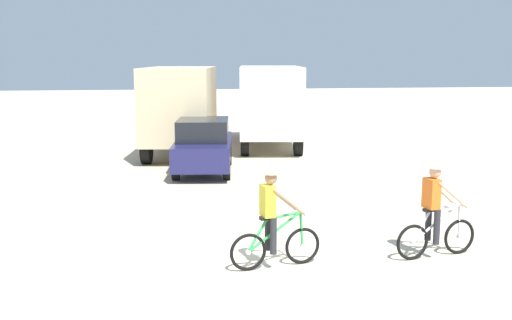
# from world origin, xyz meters

# --- Properties ---
(ground_plane) EXTENTS (120.00, 120.00, 0.00)m
(ground_plane) POSITION_xyz_m (0.00, 0.00, 0.00)
(ground_plane) COLOR beige
(box_truck_tan_camper) EXTENTS (3.25, 7.01, 3.35)m
(box_truck_tan_camper) POSITION_xyz_m (-1.16, 12.67, 1.87)
(box_truck_tan_camper) COLOR #CCB78E
(box_truck_tan_camper) RESTS_ON ground
(box_truck_white_box) EXTENTS (3.19, 6.99, 3.35)m
(box_truck_white_box) POSITION_xyz_m (2.48, 13.97, 1.87)
(box_truck_white_box) COLOR white
(box_truck_white_box) RESTS_ON ground
(sedan_parked) EXTENTS (2.24, 4.38, 1.76)m
(sedan_parked) POSITION_xyz_m (-0.58, 8.70, 0.88)
(sedan_parked) COLOR #1E1E4C
(sedan_parked) RESTS_ON ground
(cyclist_orange_shirt) EXTENTS (1.70, 0.57, 1.82)m
(cyclist_orange_shirt) POSITION_xyz_m (0.13, -0.58, 0.85)
(cyclist_orange_shirt) COLOR black
(cyclist_orange_shirt) RESTS_ON ground
(cyclist_cowboy_hat) EXTENTS (1.71, 0.56, 1.82)m
(cyclist_cowboy_hat) POSITION_xyz_m (3.22, -0.45, 0.85)
(cyclist_cowboy_hat) COLOR black
(cyclist_cowboy_hat) RESTS_ON ground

